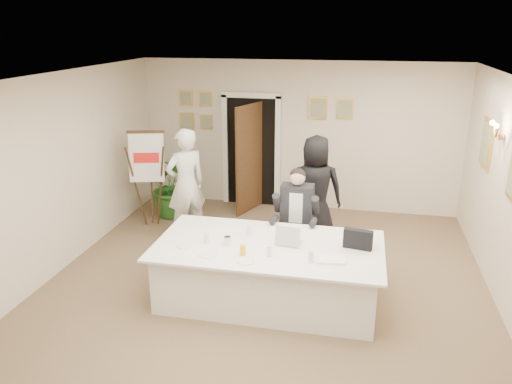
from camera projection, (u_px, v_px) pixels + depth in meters
The scene contains 26 objects.
floor at pixel (261, 295), 6.64m from camera, with size 7.00×7.00×0.00m, color brown.
ceiling at pixel (262, 81), 5.74m from camera, with size 6.00×7.00×0.02m, color white.
wall_back at pixel (298, 136), 9.43m from camera, with size 6.00×0.10×2.80m, color beige.
wall_left at pixel (46, 180), 6.78m from camera, with size 0.10×7.00×2.80m, color beige.
doorway at pixel (251, 154), 9.55m from camera, with size 1.14×0.86×2.20m.
pictures_back_wall at pixel (257, 111), 9.41m from camera, with size 3.40×0.06×0.80m, color gold, non-canonical shape.
pictures_right_wall at pixel (499, 157), 6.60m from camera, with size 0.06×2.20×0.80m, color gold, non-canonical shape.
wall_sconce at pixel (498, 130), 6.50m from camera, with size 0.20×0.30×0.24m, color #B26C39, non-canonical shape.
conference_table at pixel (268, 272), 6.41m from camera, with size 2.87×1.52×0.78m.
seated_man at pixel (296, 217), 7.25m from camera, with size 0.64×0.68×1.49m, color black, non-canonical shape.
flip_chart at pixel (149, 184), 8.66m from camera, with size 0.61×0.44×1.69m.
standing_man at pixel (186, 185), 8.13m from camera, with size 0.68×0.44×1.86m, color silver.
standing_woman at pixel (315, 190), 8.00m from camera, with size 0.87×0.56×1.78m, color black.
potted_palm at pixel (174, 186), 9.19m from camera, with size 1.05×0.91×1.16m, color #225A1E.
laptop at pixel (289, 233), 6.30m from camera, with size 0.31×0.34×0.28m, color #B7BABC, non-canonical shape.
laptop_bag at pixel (358, 239), 6.15m from camera, with size 0.35×0.10×0.25m, color black.
paper_stack at pixel (332, 260), 5.85m from camera, with size 0.32×0.23×0.03m, color white.
plate_left at pixel (185, 246), 6.24m from camera, with size 0.20×0.20×0.01m, color white.
plate_mid at pixel (208, 254), 6.01m from camera, with size 0.23×0.23×0.01m, color white.
plate_near at pixel (246, 261), 5.84m from camera, with size 0.22×0.22×0.01m, color white.
glass_a at pixel (206, 238), 6.32m from camera, with size 0.06×0.06×0.14m, color silver.
glass_b at pixel (269, 251), 5.95m from camera, with size 0.06×0.06×0.14m, color silver.
glass_c at pixel (311, 257), 5.81m from camera, with size 0.06×0.06×0.14m, color silver.
glass_d at pixel (248, 230), 6.55m from camera, with size 0.06×0.06×0.14m, color silver.
oj_glass at pixel (243, 250), 5.99m from camera, with size 0.07×0.07×0.13m, color yellow.
steel_jug at pixel (228, 241), 6.27m from camera, with size 0.09×0.09×0.11m, color silver.
Camera 1 is at (1.16, -5.73, 3.42)m, focal length 35.00 mm.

